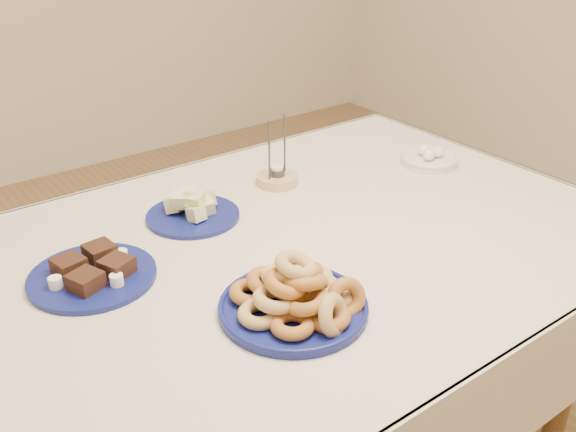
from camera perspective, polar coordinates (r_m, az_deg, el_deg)
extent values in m
cylinder|color=brown|center=(2.32, 7.19, -1.89)|extent=(0.06, 0.06, 0.72)
cylinder|color=brown|center=(1.93, 24.00, -11.08)|extent=(0.06, 0.06, 0.72)
cube|color=beige|center=(1.47, -1.17, -3.10)|extent=(1.70, 1.10, 0.02)
cube|color=beige|center=(1.95, -10.64, 0.22)|extent=(1.70, 0.01, 0.28)
cube|color=beige|center=(2.08, 18.18, 1.10)|extent=(0.01, 1.10, 0.28)
cylinder|color=navy|center=(1.25, 0.47, -8.19)|extent=(0.36, 0.36, 0.01)
torus|color=navy|center=(1.25, 0.47, -7.91)|extent=(0.36, 0.36, 0.01)
torus|color=#AA8147|center=(1.30, 2.21, -5.47)|extent=(0.10, 0.10, 0.03)
torus|color=brown|center=(1.30, -1.04, -5.52)|extent=(0.09, 0.09, 0.03)
torus|color=brown|center=(1.26, -3.34, -6.85)|extent=(0.12, 0.12, 0.03)
torus|color=#AA8147|center=(1.20, -2.51, -8.68)|extent=(0.12, 0.12, 0.03)
torus|color=brown|center=(1.17, 0.39, -9.61)|extent=(0.10, 0.10, 0.03)
torus|color=brown|center=(1.20, 3.61, -8.89)|extent=(0.12, 0.12, 0.03)
torus|color=#AA8147|center=(1.25, 4.16, -6.98)|extent=(0.09, 0.09, 0.03)
torus|color=#AA8147|center=(1.27, 0.75, -5.19)|extent=(0.11, 0.11, 0.05)
torus|color=brown|center=(1.24, -1.83, -5.85)|extent=(0.12, 0.12, 0.04)
torus|color=#AA8147|center=(1.19, -1.18, -7.43)|extent=(0.11, 0.10, 0.04)
torus|color=brown|center=(1.19, 1.71, -7.67)|extent=(0.11, 0.11, 0.05)
torus|color=#AA8147|center=(1.23, 2.78, -6.20)|extent=(0.12, 0.12, 0.04)
torus|color=brown|center=(1.23, 1.19, -4.92)|extent=(0.11, 0.11, 0.05)
torus|color=#AA8147|center=(1.22, -0.52, -5.07)|extent=(0.09, 0.10, 0.05)
torus|color=brown|center=(1.19, -0.25, -6.01)|extent=(0.12, 0.12, 0.05)
torus|color=brown|center=(1.20, 1.51, -5.85)|extent=(0.12, 0.12, 0.06)
torus|color=#AA8147|center=(1.20, 0.73, -4.42)|extent=(0.12, 0.12, 0.05)
torus|color=#AA8147|center=(1.18, 4.01, -8.80)|extent=(0.10, 0.08, 0.09)
torus|color=brown|center=(1.22, 5.17, -7.33)|extent=(0.09, 0.07, 0.09)
cylinder|color=navy|center=(1.60, -8.44, 0.01)|extent=(0.23, 0.23, 0.01)
cube|color=#C1D083|center=(1.58, -9.64, 1.44)|extent=(0.05, 0.06, 0.04)
cube|color=#C1D083|center=(1.58, -8.94, 1.57)|extent=(0.05, 0.06, 0.04)
cube|color=#C1D083|center=(1.61, -10.08, 0.94)|extent=(0.05, 0.06, 0.05)
cube|color=#C1D083|center=(1.57, -8.18, 1.38)|extent=(0.06, 0.05, 0.04)
cube|color=#C1D083|center=(1.59, -7.25, 0.85)|extent=(0.05, 0.05, 0.05)
cube|color=#C1D083|center=(1.60, -8.91, 1.84)|extent=(0.05, 0.06, 0.05)
cube|color=#C1D083|center=(1.63, -7.09, 1.57)|extent=(0.05, 0.05, 0.05)
cube|color=#C1D083|center=(1.58, -8.64, 1.55)|extent=(0.06, 0.05, 0.05)
cube|color=#C1D083|center=(1.62, -7.67, 1.27)|extent=(0.05, 0.05, 0.05)
cube|color=#C1D083|center=(1.58, -8.56, 1.54)|extent=(0.05, 0.05, 0.05)
cube|color=#C1D083|center=(1.62, -10.07, 1.22)|extent=(0.05, 0.05, 0.04)
cube|color=#C1D083|center=(1.56, -8.17, 0.22)|extent=(0.04, 0.05, 0.04)
cylinder|color=navy|center=(1.41, -16.98, -5.16)|extent=(0.34, 0.34, 0.01)
cube|color=black|center=(1.35, -17.56, -5.53)|extent=(0.08, 0.08, 0.03)
cube|color=black|center=(1.38, -14.97, -4.32)|extent=(0.08, 0.08, 0.03)
cube|color=black|center=(1.41, -18.88, -4.19)|extent=(0.07, 0.07, 0.03)
cube|color=black|center=(1.44, -16.38, -3.07)|extent=(0.06, 0.06, 0.03)
cylinder|color=white|center=(1.37, -19.97, -5.58)|extent=(0.04, 0.04, 0.02)
cylinder|color=white|center=(1.35, -14.99, -5.50)|extent=(0.04, 0.04, 0.02)
cylinder|color=white|center=(1.43, -14.59, -3.39)|extent=(0.04, 0.04, 0.02)
cylinder|color=tan|center=(1.77, -0.96, 3.26)|extent=(0.14, 0.14, 0.03)
cylinder|color=#3E3E43|center=(1.76, -0.96, 3.91)|extent=(0.05, 0.05, 0.02)
cylinder|color=white|center=(1.75, -0.97, 4.31)|extent=(0.04, 0.04, 0.01)
cylinder|color=#3E3E43|center=(1.70, -1.68, 5.83)|extent=(0.01, 0.01, 0.16)
cylinder|color=#3E3E43|center=(1.75, -0.30, 6.45)|extent=(0.01, 0.01, 0.16)
cylinder|color=silver|center=(1.94, 12.42, 4.81)|extent=(0.19, 0.19, 0.02)
torus|color=silver|center=(1.94, 12.45, 5.09)|extent=(0.20, 0.20, 0.01)
ellipsoid|color=white|center=(1.91, 12.43, 5.33)|extent=(0.05, 0.04, 0.03)
ellipsoid|color=white|center=(1.94, 13.21, 5.59)|extent=(0.05, 0.04, 0.03)
ellipsoid|color=white|center=(1.94, 12.00, 5.77)|extent=(0.05, 0.04, 0.03)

